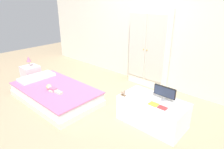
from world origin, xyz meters
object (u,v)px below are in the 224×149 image
at_px(wardrobe, 149,49).
at_px(book_yellow, 154,104).
at_px(nightstand, 31,74).
at_px(rocking_horse_toy, 124,93).
at_px(book_red, 162,108).
at_px(bed, 55,93).
at_px(tv_monitor, 165,92).
at_px(table_lamp, 29,59).
at_px(doll, 52,88).
at_px(tv_stand, 152,112).

relative_size(wardrobe, book_yellow, 12.97).
relative_size(nightstand, wardrobe, 0.23).
height_order(wardrobe, rocking_horse_toy, wardrobe).
xyz_separation_m(wardrobe, book_yellow, (0.92, -1.29, -0.40)).
bearing_deg(book_red, book_yellow, 180.00).
height_order(bed, book_yellow, book_yellow).
relative_size(tv_monitor, book_yellow, 2.65).
height_order(tv_monitor, book_red, tv_monitor).
xyz_separation_m(table_lamp, wardrobe, (2.00, 1.63, 0.27)).
bearing_deg(book_yellow, tv_monitor, 77.90).
bearing_deg(bed, book_yellow, 13.63).
bearing_deg(doll, nightstand, 170.28).
height_order(table_lamp, tv_stand, table_lamp).
height_order(doll, tv_monitor, tv_monitor).
bearing_deg(nightstand, rocking_horse_toy, 6.15).
bearing_deg(table_lamp, tv_stand, 9.07).
bearing_deg(tv_stand, tv_monitor, 37.59).
bearing_deg(tv_monitor, nightstand, -169.58).
height_order(book_yellow, book_red, book_yellow).
distance_m(table_lamp, rocking_horse_toy, 2.46).
xyz_separation_m(nightstand, table_lamp, (0.00, 0.00, 0.35)).
relative_size(bed, rocking_horse_toy, 15.65).
xyz_separation_m(doll, rocking_horse_toy, (1.26, 0.47, 0.16)).
bearing_deg(book_yellow, doll, -162.71).
bearing_deg(table_lamp, nightstand, 0.00).
distance_m(doll, tv_monitor, 1.94).
xyz_separation_m(bed, rocking_horse_toy, (1.33, 0.36, 0.33)).
bearing_deg(wardrobe, tv_monitor, -48.29).
relative_size(nightstand, book_yellow, 3.02).
relative_size(doll, nightstand, 1.04).
xyz_separation_m(book_yellow, book_red, (0.14, 0.00, -0.00)).
bearing_deg(nightstand, doll, -9.72).
bearing_deg(wardrobe, table_lamp, -140.93).
xyz_separation_m(nightstand, tv_monitor, (2.97, 0.55, 0.34)).
bearing_deg(tv_stand, nightstand, -170.93).
relative_size(nightstand, book_red, 3.03).
xyz_separation_m(tv_stand, rocking_horse_toy, (-0.40, -0.19, 0.25)).
relative_size(bed, tv_stand, 1.75).
xyz_separation_m(tv_stand, tv_monitor, (0.12, 0.09, 0.33)).
relative_size(tv_monitor, book_red, 2.66).
height_order(tv_stand, book_yellow, book_yellow).
bearing_deg(wardrobe, book_yellow, -54.56).
bearing_deg(book_yellow, bed, -166.37).
xyz_separation_m(bed, doll, (0.07, -0.10, 0.16)).
xyz_separation_m(table_lamp, tv_monitor, (2.97, 0.55, -0.00)).
bearing_deg(tv_stand, doll, -158.36).
height_order(bed, book_red, book_red).
height_order(tv_monitor, rocking_horse_toy, tv_monitor).
distance_m(doll, rocking_horse_toy, 1.35).
xyz_separation_m(tv_monitor, book_red, (0.09, -0.21, -0.12)).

